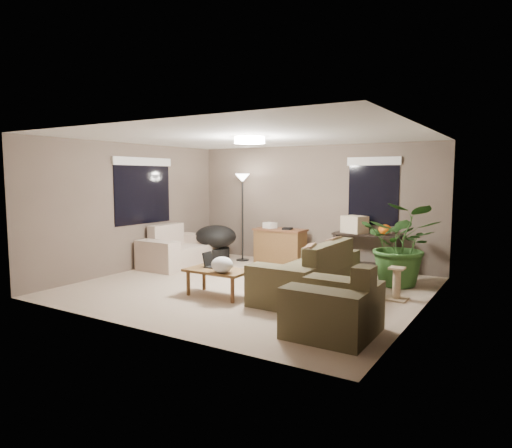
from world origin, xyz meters
The scene contains 20 objects.
room_shell centered at (0.00, 0.00, 1.25)m, with size 5.50×5.50×5.50m.
main_sofa centered at (1.08, 0.07, 0.29)m, with size 0.95×2.20×0.85m.
throw_pillows centered at (1.33, 0.07, 0.65)m, with size 0.34×1.37×0.47m.
loveseat centered at (-2.26, 0.76, 0.30)m, with size 0.90×1.60×0.85m.
armchair centered at (2.08, -1.43, 0.30)m, with size 0.95×1.00×0.85m.
coffee_table centered at (-0.12, -0.75, 0.36)m, with size 1.00×0.55×0.42m.
laptop centered at (-0.29, -0.65, 0.48)m, with size 0.37×0.25×0.24m.
plastic_bag centered at (0.08, -0.90, 0.54)m, with size 0.34×0.31×0.24m, color white.
desk centered at (-0.55, 2.07, 0.38)m, with size 1.10×0.50×0.75m.
desk_papers centered at (-0.71, 2.06, 0.80)m, with size 0.71×0.31×0.12m.
console_table centered at (1.27, 2.23, 0.44)m, with size 1.30×0.40×0.75m.
pumpkin centered at (1.62, 2.23, 0.85)m, with size 0.24×0.24×0.20m, color orange.
cardboard_box centered at (1.02, 2.23, 0.92)m, with size 0.45×0.33×0.33m, color beige.
papasan_chair centered at (-1.88, 1.57, 0.47)m, with size 1.16×1.16×0.80m.
floor_lamp centered at (-1.44, 1.98, 1.60)m, with size 0.32×0.32×1.91m.
ceiling_fixture centered at (0.00, 0.00, 2.44)m, with size 0.50×0.50×0.10m, color white.
houseplant centered at (2.15, 1.44, 0.56)m, with size 1.28×1.43×1.11m, color #2D5923.
cat_scratching_post centered at (2.31, 0.48, 0.21)m, with size 0.32×0.32×0.50m.
window_left centered at (-2.73, 0.30, 1.78)m, with size 0.05×1.56×1.33m.
window_back centered at (1.30, 2.48, 1.79)m, with size 1.06×0.05×1.33m.
Camera 1 is at (4.02, -6.35, 1.86)m, focal length 32.00 mm.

